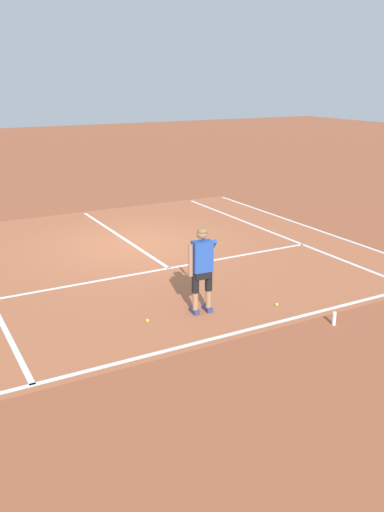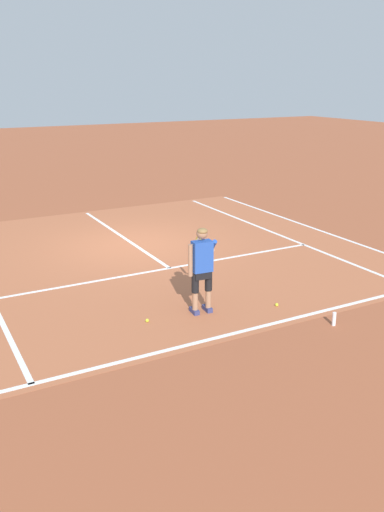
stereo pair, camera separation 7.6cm
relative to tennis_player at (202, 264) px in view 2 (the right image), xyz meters
The scene contains 12 objects.
ground_plane 4.98m from the tennis_player, 83.16° to the left, with size 80.00×80.00×0.00m, color #9E5133.
court_inner_surface 4.12m from the tennis_player, 81.64° to the left, with size 10.98×10.51×0.00m, color #B2603D.
line_baseline 1.59m from the tennis_player, 62.17° to the right, with size 10.98×0.10×0.01m, color white.
line_service 2.85m from the tennis_player, 77.45° to the left, with size 8.23×0.10×0.01m, color white.
line_centre_service 5.92m from the tennis_player, 84.29° to the left, with size 0.10×6.40×0.01m, color white.
line_singles_right 6.22m from the tennis_player, 40.10° to the left, with size 0.10×10.11×0.01m, color white.
line_doubles_right 7.31m from the tennis_player, 33.08° to the left, with size 0.10×10.11×0.01m, color white.
tennis_player is the anchor object (origin of this frame).
tennis_ball_near_feet 1.30m from the tennis_player, 68.83° to the left, with size 0.07×0.07×0.07m, color #CCE02D.
tennis_ball_by_baseline 1.82m from the tennis_player, 17.81° to the right, with size 0.07×0.07×0.07m, color #CCE02D.
tennis_ball_mid_court 1.48m from the tennis_player, behind, with size 0.07×0.07×0.07m, color #CCE02D.
water_bottle 2.66m from the tennis_player, 42.21° to the right, with size 0.07×0.07×0.26m, color white.
Camera 2 is at (-5.37, -13.34, 4.35)m, focal length 38.06 mm.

